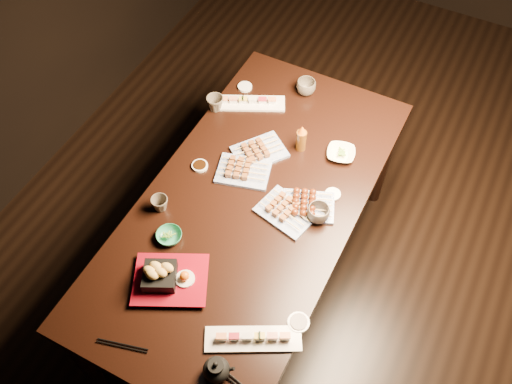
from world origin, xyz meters
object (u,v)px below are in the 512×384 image
at_px(teacup_far_left, 215,103).
at_px(teapot, 216,369).
at_px(sushi_platter_far, 248,101).
at_px(condiment_bottle, 301,138).
at_px(dining_table, 251,246).
at_px(tempura_tray, 170,275).
at_px(teacup_mid_right, 318,213).
at_px(sushi_platter_near, 253,337).
at_px(teacup_near_left, 160,204).
at_px(yakitori_plate_left, 260,149).
at_px(edamame_bowl_cream, 341,154).
at_px(edamame_bowl_green, 169,236).
at_px(yakitori_plate_center, 243,169).
at_px(yakitori_plate_right, 286,209).
at_px(teacup_far_right, 306,87).

distance_m(teacup_far_left, teapot, 1.33).
relative_size(sushi_platter_far, condiment_bottle, 2.49).
distance_m(dining_table, tempura_tray, 0.66).
bearing_deg(teacup_mid_right, teacup_far_left, 152.89).
distance_m(sushi_platter_near, teapot, 0.18).
height_order(teacup_near_left, teapot, teapot).
xyz_separation_m(dining_table, sushi_platter_far, (-0.29, 0.53, 0.40)).
bearing_deg(teapot, yakitori_plate_left, 82.62).
bearing_deg(teacup_mid_right, yakitori_plate_left, 151.37).
bearing_deg(dining_table, edamame_bowl_cream, 55.34).
height_order(sushi_platter_far, yakitori_plate_left, yakitori_plate_left).
xyz_separation_m(edamame_bowl_green, teacup_far_left, (-0.20, 0.74, 0.02)).
relative_size(dining_table, teacup_near_left, 24.08).
height_order(sushi_platter_near, yakitori_plate_center, yakitori_plate_center).
distance_m(sushi_platter_far, edamame_bowl_green, 0.85).
bearing_deg(teapot, yakitori_plate_right, 69.91).
relative_size(sushi_platter_near, teacup_far_left, 4.27).
bearing_deg(dining_table, yakitori_plate_center, 124.23).
bearing_deg(condiment_bottle, edamame_bowl_cream, 12.90).
bearing_deg(sushi_platter_near, teacup_near_left, 123.56).
xyz_separation_m(sushi_platter_near, yakitori_plate_center, (-0.41, 0.69, 0.01)).
relative_size(sushi_platter_near, tempura_tray, 1.23).
relative_size(dining_table, yakitori_plate_left, 7.65).
distance_m(sushi_platter_far, teacup_far_left, 0.17).
bearing_deg(sushi_platter_near, edamame_bowl_green, 127.87).
height_order(yakitori_plate_center, teapot, teapot).
bearing_deg(sushi_platter_far, edamame_bowl_cream, 143.54).
distance_m(yakitori_plate_center, yakitori_plate_right, 0.29).
distance_m(dining_table, yakitori_plate_left, 0.50).
bearing_deg(yakitori_plate_center, dining_table, -66.50).
xyz_separation_m(yakitori_plate_left, teacup_far_right, (0.03, 0.47, 0.01)).
distance_m(dining_table, yakitori_plate_center, 0.44).
bearing_deg(teacup_far_right, sushi_platter_near, -74.08).
xyz_separation_m(teacup_near_left, teapot, (0.58, -0.52, 0.01)).
xyz_separation_m(sushi_platter_far, teapot, (0.53, -1.25, 0.03)).
height_order(tempura_tray, condiment_bottle, condiment_bottle).
height_order(yakitori_plate_left, teacup_near_left, teacup_near_left).
distance_m(teacup_far_right, teapot, 1.49).
xyz_separation_m(yakitori_plate_right, teapot, (0.08, -0.75, 0.02)).
height_order(teacup_far_right, condiment_bottle, condiment_bottle).
bearing_deg(yakitori_plate_left, teapot, -124.68).
bearing_deg(sushi_platter_near, yakitori_plate_center, 92.80).
distance_m(yakitori_plate_center, teapot, 0.93).
xyz_separation_m(sushi_platter_far, tempura_tray, (0.19, -1.02, 0.03)).
bearing_deg(edamame_bowl_cream, teacup_far_left, -179.60).
bearing_deg(teacup_far_right, edamame_bowl_green, -98.07).
xyz_separation_m(sushi_platter_far, teacup_mid_right, (0.59, -0.47, 0.02)).
height_order(edamame_bowl_cream, teacup_far_left, teacup_far_left).
relative_size(sushi_platter_far, edamame_bowl_green, 3.41).
xyz_separation_m(yakitori_plate_left, edamame_bowl_green, (-0.12, -0.59, -0.01)).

